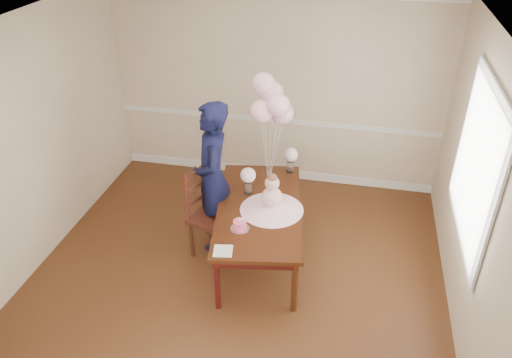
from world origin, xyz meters
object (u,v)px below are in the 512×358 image
(birthday_cake, at_px, (240,225))
(woman, at_px, (213,177))
(dining_table_top, at_px, (259,208))
(dining_chair_seat, at_px, (214,218))

(birthday_cake, relative_size, woman, 0.08)
(dining_table_top, bearing_deg, woman, 155.00)
(dining_chair_seat, bearing_deg, woman, 123.90)
(dining_table_top, distance_m, birthday_cake, 0.46)
(dining_chair_seat, distance_m, woman, 0.46)
(dining_table_top, distance_m, dining_chair_seat, 0.55)
(dining_chair_seat, xyz_separation_m, woman, (-0.06, 0.19, 0.41))
(dining_table_top, xyz_separation_m, birthday_cake, (-0.11, -0.44, 0.08))
(woman, bearing_deg, dining_table_top, 56.04)
(dining_table_top, height_order, woman, woman)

